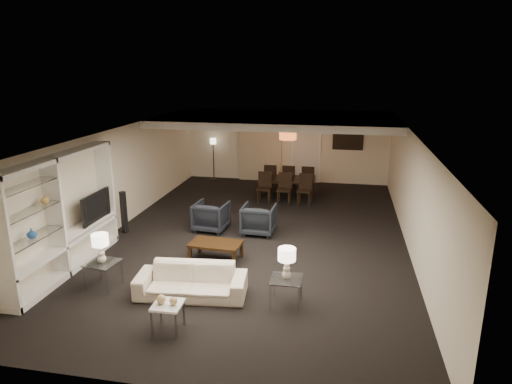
{
  "coord_description": "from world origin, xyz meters",
  "views": [
    {
      "loc": [
        1.97,
        -10.12,
        4.01
      ],
      "look_at": [
        0.0,
        0.0,
        1.1
      ],
      "focal_mm": 32.0,
      "sensor_mm": 36.0,
      "label": 1
    }
  ],
  "objects_px": {
    "floor_speaker": "(124,212)",
    "coffee_table": "(216,251)",
    "table_lamp_right": "(287,264)",
    "table_lamp_left": "(101,248)",
    "chair_nl": "(264,188)",
    "vase_blue": "(32,233)",
    "side_table_left": "(103,275)",
    "floor_lamp": "(214,159)",
    "side_table_right": "(286,292)",
    "pendant_light": "(288,135)",
    "chair_fm": "(289,178)",
    "chair_nr": "(304,190)",
    "armchair_right": "(259,219)",
    "chair_fl": "(271,178)",
    "sofa": "(191,281)",
    "television": "(91,206)",
    "chair_fr": "(308,179)",
    "vase_amber": "(45,199)",
    "marble_table": "(168,317)",
    "dining_table": "(287,188)",
    "armchair_left": "(211,216)",
    "chair_nm": "(284,189)"
  },
  "relations": [
    {
      "from": "table_lamp_left",
      "to": "marble_table",
      "type": "height_order",
      "value": "table_lamp_left"
    },
    {
      "from": "sofa",
      "to": "vase_amber",
      "type": "distance_m",
      "value": 3.06
    },
    {
      "from": "side_table_right",
      "to": "chair_fm",
      "type": "height_order",
      "value": "chair_fm"
    },
    {
      "from": "table_lamp_right",
      "to": "chair_nr",
      "type": "distance_m",
      "value": 5.86
    },
    {
      "from": "armchair_left",
      "to": "vase_blue",
      "type": "relative_size",
      "value": 4.39
    },
    {
      "from": "armchair_right",
      "to": "chair_nr",
      "type": "distance_m",
      "value": 2.7
    },
    {
      "from": "chair_nl",
      "to": "chair_fm",
      "type": "xyz_separation_m",
      "value": [
        0.6,
        1.3,
        0.0
      ]
    },
    {
      "from": "coffee_table",
      "to": "chair_nr",
      "type": "bearing_deg",
      "value": 70.8
    },
    {
      "from": "pendant_light",
      "to": "armchair_right",
      "type": "relative_size",
      "value": 0.65
    },
    {
      "from": "vase_blue",
      "to": "chair_nm",
      "type": "relative_size",
      "value": 0.2
    },
    {
      "from": "vase_blue",
      "to": "dining_table",
      "type": "height_order",
      "value": "vase_blue"
    },
    {
      "from": "side_table_left",
      "to": "floor_lamp",
      "type": "relative_size",
      "value": 0.36
    },
    {
      "from": "chair_nm",
      "to": "chair_nr",
      "type": "distance_m",
      "value": 0.6
    },
    {
      "from": "coffee_table",
      "to": "chair_nl",
      "type": "relative_size",
      "value": 1.18
    },
    {
      "from": "marble_table",
      "to": "chair_fl",
      "type": "distance_m",
      "value": 8.26
    },
    {
      "from": "coffee_table",
      "to": "vase_amber",
      "type": "bearing_deg",
      "value": -150.33
    },
    {
      "from": "pendant_light",
      "to": "table_lamp_left",
      "type": "bearing_deg",
      "value": -111.22
    },
    {
      "from": "pendant_light",
      "to": "sofa",
      "type": "bearing_deg",
      "value": -97.48
    },
    {
      "from": "coffee_table",
      "to": "chair_nl",
      "type": "bearing_deg",
      "value": 86.23
    },
    {
      "from": "floor_speaker",
      "to": "chair_nm",
      "type": "relative_size",
      "value": 1.16
    },
    {
      "from": "floor_speaker",
      "to": "floor_lamp",
      "type": "bearing_deg",
      "value": 102.84
    },
    {
      "from": "chair_nr",
      "to": "chair_fr",
      "type": "distance_m",
      "value": 1.3
    },
    {
      "from": "vase_blue",
      "to": "pendant_light",
      "type": "bearing_deg",
      "value": 62.85
    },
    {
      "from": "armchair_left",
      "to": "vase_blue",
      "type": "distance_m",
      "value": 4.37
    },
    {
      "from": "side_table_right",
      "to": "table_lamp_left",
      "type": "relative_size",
      "value": 0.97
    },
    {
      "from": "armchair_left",
      "to": "chair_fm",
      "type": "bearing_deg",
      "value": -105.57
    },
    {
      "from": "side_table_right",
      "to": "chair_nr",
      "type": "xyz_separation_m",
      "value": [
        -0.22,
        5.85,
        0.2
      ]
    },
    {
      "from": "pendant_light",
      "to": "marble_table",
      "type": "height_order",
      "value": "pendant_light"
    },
    {
      "from": "table_lamp_left",
      "to": "chair_nr",
      "type": "distance_m",
      "value": 6.66
    },
    {
      "from": "side_table_right",
      "to": "table_lamp_right",
      "type": "xyz_separation_m",
      "value": [
        0.0,
        0.0,
        0.52
      ]
    },
    {
      "from": "side_table_left",
      "to": "chair_nr",
      "type": "bearing_deg",
      "value": 61.47
    },
    {
      "from": "chair_fr",
      "to": "table_lamp_right",
      "type": "bearing_deg",
      "value": 91.9
    },
    {
      "from": "coffee_table",
      "to": "vase_blue",
      "type": "relative_size",
      "value": 5.9
    },
    {
      "from": "floor_speaker",
      "to": "coffee_table",
      "type": "bearing_deg",
      "value": -3.59
    },
    {
      "from": "pendant_light",
      "to": "table_lamp_left",
      "type": "relative_size",
      "value": 0.94
    },
    {
      "from": "side_table_right",
      "to": "marble_table",
      "type": "bearing_deg",
      "value": -147.09
    },
    {
      "from": "vase_amber",
      "to": "chair_fl",
      "type": "relative_size",
      "value": 0.17
    },
    {
      "from": "chair_fl",
      "to": "table_lamp_left",
      "type": "bearing_deg",
      "value": 74.34
    },
    {
      "from": "dining_table",
      "to": "chair_fr",
      "type": "distance_m",
      "value": 0.9
    },
    {
      "from": "pendant_light",
      "to": "chair_fl",
      "type": "distance_m",
      "value": 1.67
    },
    {
      "from": "armchair_left",
      "to": "side_table_left",
      "type": "xyz_separation_m",
      "value": [
        -1.1,
        -3.3,
        -0.11
      ]
    },
    {
      "from": "television",
      "to": "side_table_left",
      "type": "bearing_deg",
      "value": -145.47
    },
    {
      "from": "dining_table",
      "to": "chair_fm",
      "type": "distance_m",
      "value": 0.67
    },
    {
      "from": "floor_speaker",
      "to": "table_lamp_left",
      "type": "bearing_deg",
      "value": -51.63
    },
    {
      "from": "armchair_right",
      "to": "television",
      "type": "bearing_deg",
      "value": 30.56
    },
    {
      "from": "marble_table",
      "to": "floor_lamp",
      "type": "height_order",
      "value": "floor_lamp"
    },
    {
      "from": "table_lamp_right",
      "to": "table_lamp_left",
      "type": "bearing_deg",
      "value": 180.0
    },
    {
      "from": "chair_nl",
      "to": "chair_fm",
      "type": "height_order",
      "value": "same"
    },
    {
      "from": "coffee_table",
      "to": "vase_blue",
      "type": "height_order",
      "value": "vase_blue"
    },
    {
      "from": "side_table_left",
      "to": "table_lamp_right",
      "type": "relative_size",
      "value": 0.97
    }
  ]
}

